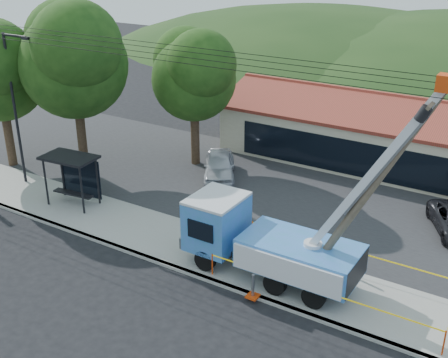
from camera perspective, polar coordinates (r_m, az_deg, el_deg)
ground at (r=24.08m, az=-6.80°, el=-11.78°), size 120.00×120.00×0.00m
curb at (r=25.41m, az=-3.85°, el=-9.37°), size 60.00×0.25×0.15m
sidewalk at (r=26.73m, az=-1.47°, el=-7.51°), size 60.00×4.00×0.15m
parking_lot at (r=32.93m, az=6.19°, el=-1.40°), size 60.00×12.00×0.10m
strip_mall at (r=38.05m, az=17.10°, el=4.12°), size 22.50×8.53×4.67m
streetlight at (r=34.30m, az=-20.40°, el=7.62°), size 2.13×0.22×9.00m
tree_west_near at (r=34.37m, az=-15.10°, el=12.13°), size 7.56×6.72×10.80m
tree_lot at (r=35.13m, az=-3.10°, el=10.93°), size 6.30×5.60×8.94m
hill_west at (r=76.61m, az=10.44°, el=12.74°), size 78.40×56.00×28.00m
utility_truck at (r=24.29m, az=4.27°, el=-6.20°), size 10.41×4.17×9.66m
leaning_pole at (r=21.43m, az=14.84°, el=-0.74°), size 4.96×1.87×9.55m
bus_shelter at (r=31.57m, az=-15.12°, el=1.07°), size 3.09×2.09×2.81m
caution_tape at (r=24.15m, az=11.03°, el=-9.37°), size 9.80×3.60×1.04m
car_silver at (r=34.72m, az=-0.47°, el=0.01°), size 3.94×4.87×1.56m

